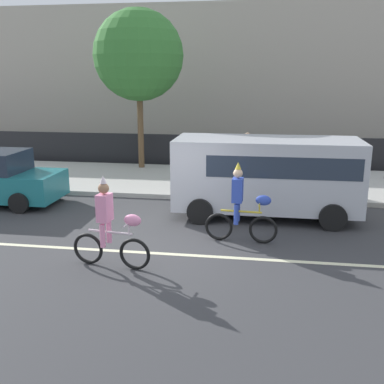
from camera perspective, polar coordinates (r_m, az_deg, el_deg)
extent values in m
plane|color=#38383A|center=(10.54, -3.70, -6.78)|extent=(80.00, 80.00, 0.00)
cube|color=beige|center=(10.08, -4.31, -7.77)|extent=(36.00, 0.14, 0.01)
cube|color=#ADAAA3|center=(16.65, 1.08, 1.47)|extent=(60.00, 5.00, 0.15)
cube|color=black|center=(19.36, 2.24, 5.17)|extent=(40.00, 0.08, 1.40)
cube|color=#B2A899|center=(28.17, -3.02, 14.22)|extent=(28.00, 8.00, 7.44)
torus|color=black|center=(9.22, -7.28, -7.82)|extent=(0.67, 0.16, 0.67)
torus|color=black|center=(9.67, -13.05, -7.01)|extent=(0.67, 0.16, 0.67)
cylinder|color=silver|center=(9.29, -10.35, -5.04)|extent=(0.96, 0.18, 0.05)
cylinder|color=silver|center=(9.32, -11.20, -4.41)|extent=(0.04, 0.04, 0.18)
cylinder|color=silver|center=(9.07, -8.00, -4.63)|extent=(0.04, 0.04, 0.23)
cylinder|color=silver|center=(9.04, -8.03, -3.95)|extent=(0.10, 0.50, 0.03)
ellipsoid|color=pink|center=(8.98, -7.55, -3.57)|extent=(0.38, 0.25, 0.24)
cube|color=pink|center=(9.17, -11.05, -1.96)|extent=(0.28, 0.35, 0.56)
sphere|color=#9E7051|center=(9.07, -11.17, 0.46)|extent=(0.22, 0.22, 0.22)
cone|color=silver|center=(9.03, -11.23, 1.57)|extent=(0.14, 0.14, 0.16)
cylinder|color=pink|center=(9.23, -11.28, -5.47)|extent=(0.11, 0.11, 0.48)
cylinder|color=pink|center=(9.46, -10.50, -4.93)|extent=(0.11, 0.11, 0.48)
torus|color=black|center=(10.66, 9.02, -4.77)|extent=(0.67, 0.12, 0.67)
torus|color=black|center=(10.77, 3.43, -4.41)|extent=(0.67, 0.12, 0.67)
cylinder|color=gold|center=(10.57, 6.27, -2.47)|extent=(0.97, 0.12, 0.05)
cylinder|color=gold|center=(10.56, 5.48, -1.95)|extent=(0.04, 0.04, 0.18)
cylinder|color=gold|center=(10.51, 8.56, -2.00)|extent=(0.04, 0.04, 0.23)
cylinder|color=gold|center=(10.47, 8.59, -1.40)|extent=(0.07, 0.50, 0.03)
ellipsoid|color=#2D47B2|center=(10.45, 9.06, -1.05)|extent=(0.37, 0.22, 0.24)
cube|color=#2D47B2|center=(10.45, 5.80, 0.24)|extent=(0.26, 0.34, 0.56)
sphere|color=beige|center=(10.36, 5.86, 2.39)|extent=(0.22, 0.22, 0.22)
cone|color=gold|center=(10.32, 5.88, 3.37)|extent=(0.14, 0.14, 0.16)
cylinder|color=#2D47B2|center=(10.46, 5.63, -2.86)|extent=(0.11, 0.11, 0.48)
cylinder|color=#2D47B2|center=(10.73, 5.82, -2.43)|extent=(0.11, 0.11, 0.48)
cube|color=silver|center=(12.55, 9.40, 2.38)|extent=(5.00, 2.00, 1.90)
cube|color=#283342|center=(12.50, 11.30, 3.88)|extent=(3.90, 2.02, 0.56)
cylinder|color=black|center=(11.95, 17.44, -3.07)|extent=(0.70, 0.22, 0.70)
cylinder|color=black|center=(13.86, 16.27, -0.62)|extent=(0.70, 0.22, 0.70)
cylinder|color=black|center=(11.90, 1.04, -2.47)|extent=(0.70, 0.22, 0.70)
cylinder|color=black|center=(13.81, 2.16, -0.08)|extent=(0.70, 0.22, 0.70)
cylinder|color=black|center=(13.79, -21.08, -1.30)|extent=(0.60, 0.20, 0.60)
cylinder|color=black|center=(15.25, -17.93, 0.41)|extent=(0.60, 0.20, 0.60)
cylinder|color=brown|center=(18.63, -6.55, 8.04)|extent=(0.24, 0.24, 3.24)
sphere|color=#387A33|center=(18.54, -6.81, 16.87)|extent=(3.56, 3.56, 3.56)
cylinder|color=#33333D|center=(17.42, 6.96, 3.62)|extent=(0.20, 0.20, 0.85)
cube|color=black|center=(17.31, 7.03, 5.91)|extent=(0.32, 0.20, 0.56)
sphere|color=tan|center=(17.25, 7.07, 7.19)|extent=(0.20, 0.20, 0.20)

